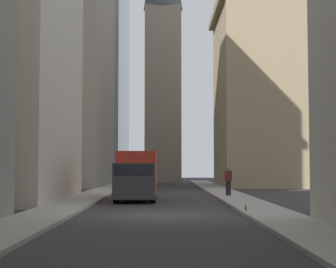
{
  "coord_description": "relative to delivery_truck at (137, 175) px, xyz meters",
  "views": [
    {
      "loc": [
        -22.01,
        -0.2,
        2.02
      ],
      "look_at": [
        13.92,
        -0.45,
        4.15
      ],
      "focal_mm": 57.01,
      "sensor_mm": 36.0,
      "label": 1
    }
  ],
  "objects": [
    {
      "name": "sidewalk_left",
      "position": [
        -9.09,
        -5.9,
        -1.39
      ],
      "size": [
        90.0,
        2.2,
        0.14
      ],
      "primitive_type": "cube",
      "color": "gray",
      "rests_on": "ground_plane"
    },
    {
      "name": "discarded_bottle",
      "position": [
        -8.77,
        -5.0,
        -1.21
      ],
      "size": [
        0.07,
        0.07,
        0.27
      ],
      "color": "brown",
      "rests_on": "sidewalk_left"
    },
    {
      "name": "building_left_far",
      "position": [
        20.78,
        -11.99,
        8.25
      ],
      "size": [
        12.26,
        10.5,
        19.4
      ],
      "color": "#9E8966",
      "rests_on": "ground_plane"
    },
    {
      "name": "church_spire",
      "position": [
        32.57,
        -1.46,
        17.87
      ],
      "size": [
        4.72,
        4.72,
        36.92
      ],
      "color": "gray",
      "rests_on": "ground_plane"
    },
    {
      "name": "sidewalk_right",
      "position": [
        -9.09,
        3.1,
        -1.39
      ],
      "size": [
        90.0,
        2.2,
        0.14
      ],
      "primitive_type": "cube",
      "color": "gray",
      "rests_on": "ground_plane"
    },
    {
      "name": "delivery_truck",
      "position": [
        0.0,
        0.0,
        0.0
      ],
      "size": [
        6.46,
        2.25,
        2.84
      ],
      "color": "red",
      "rests_on": "ground_plane"
    },
    {
      "name": "hatchback_grey",
      "position": [
        14.63,
        -0.0,
        -0.8
      ],
      "size": [
        4.3,
        1.78,
        1.42
      ],
      "color": "slate",
      "rests_on": "ground_plane"
    },
    {
      "name": "ground_plane",
      "position": [
        -9.09,
        -1.4,
        -1.46
      ],
      "size": [
        135.0,
        135.0,
        0.0
      ],
      "primitive_type": "plane",
      "color": "#302D30"
    },
    {
      "name": "pedestrian",
      "position": [
        2.8,
        -5.67,
        -0.32
      ],
      "size": [
        0.26,
        0.44,
        1.83
      ],
      "color": "black",
      "rests_on": "sidewalk_left"
    },
    {
      "name": "building_right_far",
      "position": [
        22.61,
        9.2,
        14.51
      ],
      "size": [
        16.72,
        10.5,
        31.92
      ],
      "color": "gray",
      "rests_on": "ground_plane"
    }
  ]
}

